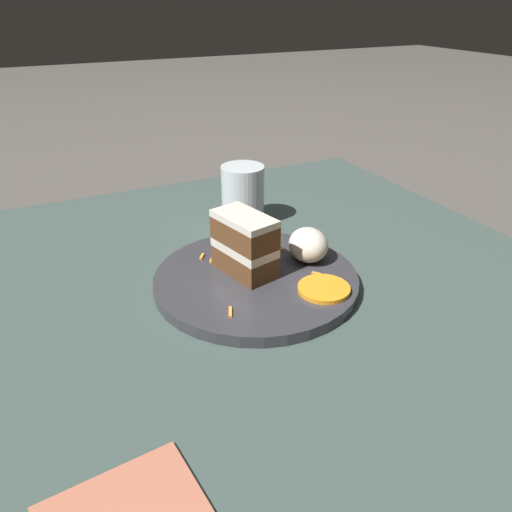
% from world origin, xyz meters
% --- Properties ---
extents(ground_plane, '(6.00, 6.00, 0.00)m').
position_xyz_m(ground_plane, '(0.00, 0.00, 0.00)').
color(ground_plane, '#4C4742').
rests_on(ground_plane, ground).
extents(dining_table, '(0.99, 0.90, 0.03)m').
position_xyz_m(dining_table, '(0.00, 0.00, 0.02)').
color(dining_table, '#384742').
rests_on(dining_table, ground).
extents(plate, '(0.29, 0.29, 0.02)m').
position_xyz_m(plate, '(-0.03, -0.02, 0.04)').
color(plate, '#333338').
rests_on(plate, dining_table).
extents(cake_slice, '(0.10, 0.07, 0.09)m').
position_xyz_m(cake_slice, '(-0.04, -0.03, 0.09)').
color(cake_slice, brown).
rests_on(cake_slice, plate).
extents(cream_dollop, '(0.06, 0.06, 0.05)m').
position_xyz_m(cream_dollop, '(-0.03, 0.07, 0.08)').
color(cream_dollop, silver).
rests_on(cream_dollop, plate).
extents(orange_garnish, '(0.07, 0.07, 0.01)m').
position_xyz_m(orange_garnish, '(0.05, 0.05, 0.05)').
color(orange_garnish, orange).
rests_on(orange_garnish, plate).
extents(carrot_shreds_scatter, '(0.17, 0.16, 0.00)m').
position_xyz_m(carrot_shreds_scatter, '(-0.05, -0.03, 0.05)').
color(carrot_shreds_scatter, orange).
rests_on(carrot_shreds_scatter, plate).
extents(drinking_glass, '(0.08, 0.08, 0.11)m').
position_xyz_m(drinking_glass, '(-0.24, 0.06, 0.08)').
color(drinking_glass, silver).
rests_on(drinking_glass, dining_table).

